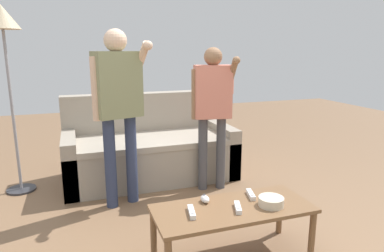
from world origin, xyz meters
name	(u,v)px	position (x,y,z in m)	size (l,w,h in m)	color
ground_plane	(197,240)	(0.00, 0.00, 0.00)	(12.00, 12.00, 0.00)	brown
couch	(149,150)	(-0.05, 1.45, 0.31)	(1.82, 0.88, 0.91)	#9E9384
coffee_table	(233,214)	(0.14, -0.30, 0.33)	(1.06, 0.45, 0.38)	brown
snack_bowl	(271,202)	(0.39, -0.36, 0.41)	(0.17, 0.17, 0.06)	beige
game_remote_nunchuk	(205,199)	(-0.01, -0.17, 0.41)	(0.06, 0.09, 0.05)	white
floor_lamp	(3,33)	(-1.38, 1.46, 1.55)	(0.32, 0.32, 1.81)	#2D2D33
player_right	(213,102)	(0.48, 0.88, 0.90)	(0.41, 0.37, 1.43)	#47474C
player_left	(118,98)	(-0.44, 0.82, 0.99)	(0.51, 0.34, 1.58)	#2D3856
game_remote_wand_near	(251,195)	(0.33, -0.19, 0.40)	(0.07, 0.16, 0.03)	white
game_remote_wand_far	(238,208)	(0.16, -0.34, 0.40)	(0.08, 0.15, 0.03)	white
game_remote_wand_spare	(192,212)	(-0.15, -0.30, 0.40)	(0.07, 0.17, 0.03)	white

